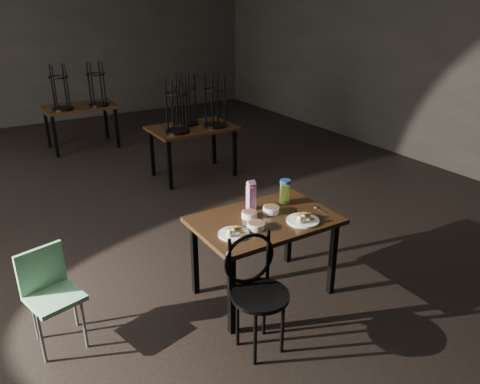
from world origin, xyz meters
TOP-DOWN VIEW (x-y plane):
  - room at (-0.06, 0.01)m, footprint 12.00×12.04m
  - main_table at (0.75, -1.53)m, footprint 1.20×0.80m
  - plate_left at (0.37, -1.64)m, footprint 0.25×0.25m
  - plate_right at (0.99, -1.75)m, footprint 0.28×0.28m
  - bowl_near at (0.65, -1.44)m, footprint 0.13×0.13m
  - bowl_far at (0.86, -1.46)m, footprint 0.14×0.14m
  - bowl_big at (0.58, -1.64)m, footprint 0.15×0.15m
  - juice_carton at (0.75, -1.30)m, footprint 0.07×0.07m
  - water_bottle at (1.09, -1.35)m, footprint 0.12×0.12m
  - spoon at (1.26, -1.60)m, footprint 0.04×0.19m
  - bentwood_chair at (0.32, -2.05)m, footprint 0.44×0.43m
  - school_chair at (-0.98, -1.20)m, footprint 0.44×0.44m
  - bg_table_right at (1.56, 1.49)m, footprint 1.20×0.80m
  - bg_table_far at (0.52, 3.75)m, footprint 1.20×0.80m

SIDE VIEW (x-z plane):
  - school_chair at x=-0.98m, z-range 0.08..0.86m
  - bentwood_chair at x=0.32m, z-range 0.08..0.99m
  - main_table at x=0.75m, z-range 0.30..1.05m
  - bg_table_far at x=0.52m, z-range 0.01..1.49m
  - spoon at x=1.26m, z-range 0.75..0.76m
  - plate_left at x=0.37m, z-range 0.73..0.81m
  - plate_right at x=0.99m, z-range 0.73..0.82m
  - bowl_big at x=0.58m, z-range 0.75..0.80m
  - bg_table_right at x=1.56m, z-range 0.04..1.52m
  - bowl_near at x=0.65m, z-range 0.75..0.81m
  - bowl_far at x=0.86m, z-range 0.75..0.81m
  - water_bottle at x=1.09m, z-range 0.75..0.97m
  - juice_carton at x=0.75m, z-range 0.74..1.01m
  - room at x=-0.06m, z-range 0.72..3.94m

